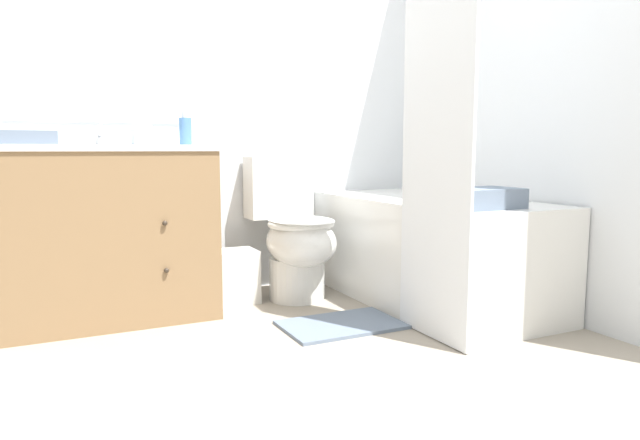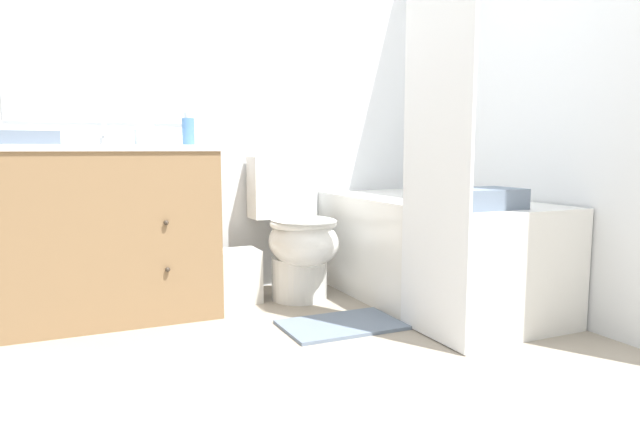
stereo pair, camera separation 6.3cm
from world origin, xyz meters
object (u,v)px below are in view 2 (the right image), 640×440
tissue_box (149,137)px  wastebasket (237,276)px  bath_towel_folded (481,199)px  bath_mat (341,325)px  hand_towel_folded (29,138)px  sink_faucet (104,138)px  toilet (297,235)px  soap_dispenser (188,131)px  bathtub (432,250)px  vanity_cabinet (111,230)px

tissue_box → wastebasket: bearing=-1.5°
wastebasket → bath_towel_folded: 1.38m
bath_towel_folded → bath_mat: size_ratio=0.63×
hand_towel_folded → bath_mat: bearing=-21.7°
sink_faucet → toilet: bearing=-15.5°
soap_dispenser → bath_towel_folded: soap_dispenser is taller
soap_dispenser → hand_towel_folded: 0.78m
sink_faucet → toilet: (0.98, -0.27, -0.53)m
sink_faucet → bathtub: sink_faucet is taller
bathtub → hand_towel_folded: 2.07m
tissue_box → bath_mat: (0.76, -0.65, -0.89)m
sink_faucet → bath_towel_folded: (1.50, -1.18, -0.28)m
bath_towel_folded → wastebasket: bearing=131.9°
bathtub → bath_towel_folded: size_ratio=4.19×
vanity_cabinet → tissue_box: (0.20, 0.01, 0.46)m
bathtub → wastebasket: bathtub is taller
bath_towel_folded → bathtub: bearing=77.8°
vanity_cabinet → soap_dispenser: (0.41, 0.08, 0.50)m
wastebasket → hand_towel_folded: size_ratio=1.14×
bath_towel_folded → hand_towel_folded: bearing=155.3°
sink_faucet → bath_mat: size_ratio=0.25×
soap_dispenser → hand_towel_folded: bearing=-164.7°
hand_towel_folded → bath_mat: 1.65m
sink_faucet → hand_towel_folded: 0.47m
bathtub → wastebasket: size_ratio=5.05×
sink_faucet → soap_dispenser: 0.44m
wastebasket → soap_dispenser: (-0.23, 0.09, 0.79)m
bath_towel_folded → bath_mat: 0.88m
hand_towel_folded → bath_towel_folded: (1.84, -0.84, -0.27)m
wastebasket → tissue_box: 0.87m
sink_faucet → soap_dispenser: bearing=-17.6°
bath_mat → bathtub: bearing=16.9°
bathtub → hand_towel_folded: (-1.95, 0.32, 0.60)m
toilet → tissue_box: tissue_box is taller
bathtub → bath_towel_folded: (-0.11, -0.53, 0.33)m
toilet → bath_towel_folded: size_ratio=2.28×
bathtub → hand_towel_folded: bearing=170.7°
wastebasket → bath_towel_folded: size_ratio=0.83×
toilet → bathtub: bearing=-30.9°
vanity_cabinet → soap_dispenser: 0.65m
bath_towel_folded → bath_mat: bearing=148.7°
soap_dispenser → tissue_box: bearing=-160.8°
toilet → bath_towel_folded: toilet is taller
bathtub → tissue_box: bearing=162.4°
bathtub → toilet: bearing=149.1°
vanity_cabinet → soap_dispenser: soap_dispenser is taller
hand_towel_folded → bath_mat: hand_towel_folded is taller
vanity_cabinet → sink_faucet: (-0.00, 0.21, 0.45)m
bathtub → sink_faucet: bearing=158.0°
bathtub → bath_towel_folded: bath_towel_folded is taller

